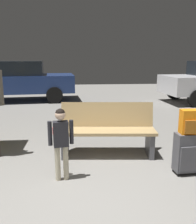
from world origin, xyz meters
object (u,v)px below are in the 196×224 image
suitcase (188,153)px  parked_car_far (18,80)px  bench (107,130)px  child (61,137)px  backpack_bright (191,122)px

suitcase → parked_car_far: (-3.81, 6.50, 0.48)m
suitcase → parked_car_far: parked_car_far is taller
suitcase → bench: bearing=142.3°
suitcase → child: bearing=-178.9°
suitcase → parked_car_far: 7.55m
bench → suitcase: bench is taller
suitcase → child: size_ratio=0.60×
backpack_bright → parked_car_far: bearing=120.4°
child → suitcase: bearing=1.1°
bench → child: bearing=-130.4°
bench → parked_car_far: parked_car_far is taller
bench → suitcase: bearing=-37.7°
backpack_bright → child: size_ratio=0.34×
bench → child: size_ratio=1.64×
child → parked_car_far: (-2.02, 6.53, 0.19)m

